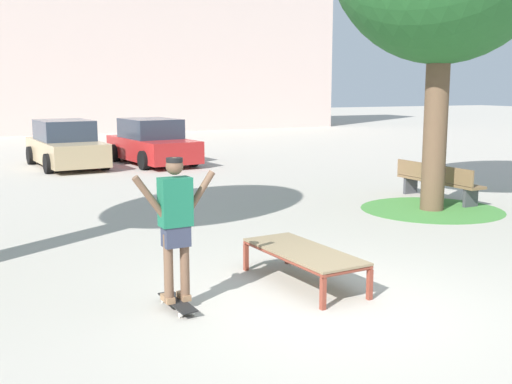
% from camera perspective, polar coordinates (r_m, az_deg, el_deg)
% --- Properties ---
extents(ground_plane, '(120.00, 120.00, 0.00)m').
position_cam_1_polar(ground_plane, '(7.58, 7.01, -10.40)').
color(ground_plane, '#B2AA9E').
extents(building_facade, '(32.80, 4.00, 13.34)m').
position_cam_1_polar(building_facade, '(37.55, -17.60, 15.38)').
color(building_facade, beige).
rests_on(building_facade, ground).
extents(skate_box, '(0.94, 1.96, 0.46)m').
position_cam_1_polar(skate_box, '(8.32, 4.31, -5.55)').
color(skate_box, brown).
rests_on(skate_box, ground).
extents(skateboard, '(0.25, 0.81, 0.09)m').
position_cam_1_polar(skateboard, '(7.55, -7.11, -9.88)').
color(skateboard, black).
rests_on(skateboard, ground).
extents(skater, '(1.00, 0.30, 1.69)m').
position_cam_1_polar(skater, '(7.28, -7.27, -2.47)').
color(skater, brown).
rests_on(skater, skateboard).
extents(grass_patch_near_right, '(2.97, 2.97, 0.01)m').
position_cam_1_polar(grass_patch_near_right, '(13.84, 15.56, -1.52)').
color(grass_patch_near_right, '#47893D').
rests_on(grass_patch_near_right, ground).
extents(car_tan, '(2.23, 4.35, 1.50)m').
position_cam_1_polar(car_tan, '(21.21, -16.80, 4.04)').
color(car_tan, tan).
rests_on(car_tan, ground).
extents(car_red, '(2.34, 4.39, 1.50)m').
position_cam_1_polar(car_red, '(21.43, -9.37, 4.37)').
color(car_red, red).
rests_on(car_red, ground).
extents(park_bench, '(0.56, 2.42, 0.83)m').
position_cam_1_polar(park_bench, '(14.96, 16.05, 0.99)').
color(park_bench, brown).
rests_on(park_bench, ground).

